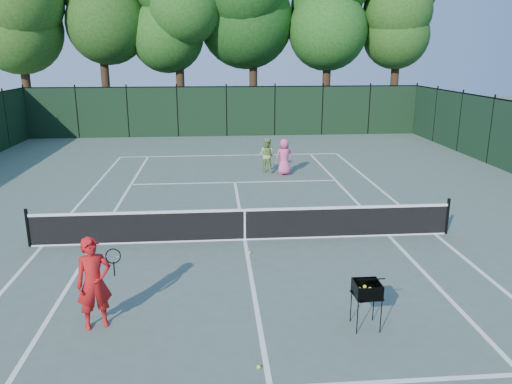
{
  "coord_description": "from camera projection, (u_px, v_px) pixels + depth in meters",
  "views": [
    {
      "loc": [
        -0.78,
        -13.0,
        5.05
      ],
      "look_at": [
        0.4,
        1.0,
        1.1
      ],
      "focal_mm": 35.0,
      "sensor_mm": 36.0,
      "label": 1
    }
  ],
  "objects": [
    {
      "name": "ground",
      "position": [
        245.0,
        240.0,
        13.9
      ],
      "size": [
        90.0,
        90.0,
        0.0
      ],
      "primitive_type": "plane",
      "color": "#4D5E52",
      "rests_on": "ground"
    },
    {
      "name": "tree_0",
      "position": [
        16.0,
        1.0,
        31.28
      ],
      "size": [
        6.4,
        6.4,
        13.14
      ],
      "color": "black",
      "rests_on": "ground"
    },
    {
      "name": "center_service_line",
      "position": [
        245.0,
        240.0,
        13.9
      ],
      "size": [
        0.1,
        12.8,
        0.01
      ],
      "primitive_type": "cube",
      "color": "white",
      "rests_on": "ground"
    },
    {
      "name": "ball_hopper",
      "position": [
        367.0,
        290.0,
        9.3
      ],
      "size": [
        0.54,
        0.54,
        0.93
      ],
      "rotation": [
        0.0,
        0.0,
        0.13
      ],
      "color": "black",
      "rests_on": "ground"
    },
    {
      "name": "coach",
      "position": [
        94.0,
        283.0,
        9.29
      ],
      "size": [
        0.82,
        0.87,
        1.79
      ],
      "rotation": [
        0.0,
        0.0,
        0.39
      ],
      "color": "red",
      "rests_on": "ground"
    },
    {
      "name": "fence_far",
      "position": [
        227.0,
        112.0,
        30.77
      ],
      "size": [
        24.0,
        0.05,
        3.0
      ],
      "primitive_type": "cube",
      "color": "black",
      "rests_on": "ground"
    },
    {
      "name": "loose_ball_midcourt",
      "position": [
        250.0,
        252.0,
        12.94
      ],
      "size": [
        0.07,
        0.07,
        0.07
      ],
      "primitive_type": "sphere",
      "color": "#CFE12E",
      "rests_on": "ground"
    },
    {
      "name": "sideline_singles_left",
      "position": [
        94.0,
        244.0,
        13.57
      ],
      "size": [
        0.1,
        23.77,
        0.01
      ],
      "primitive_type": "cube",
      "color": "white",
      "rests_on": "ground"
    },
    {
      "name": "sideline_doubles_right",
      "position": [
        435.0,
        234.0,
        14.34
      ],
      "size": [
        0.1,
        23.77,
        0.01
      ],
      "primitive_type": "cube",
      "color": "white",
      "rests_on": "ground"
    },
    {
      "name": "tennis_net",
      "position": [
        245.0,
        224.0,
        13.77
      ],
      "size": [
        11.69,
        0.09,
        1.06
      ],
      "color": "black",
      "rests_on": "ground"
    },
    {
      "name": "tree_2",
      "position": [
        177.0,
        10.0,
        32.49
      ],
      "size": [
        6.0,
        6.0,
        12.4
      ],
      "color": "black",
      "rests_on": "ground"
    },
    {
      "name": "sideline_doubles_left",
      "position": [
        42.0,
        246.0,
        13.46
      ],
      "size": [
        0.1,
        23.77,
        0.01
      ],
      "primitive_type": "cube",
      "color": "white",
      "rests_on": "ground"
    },
    {
      "name": "tree_5",
      "position": [
        399.0,
        12.0,
        33.99
      ],
      "size": [
        5.8,
        5.8,
        12.23
      ],
      "color": "black",
      "rests_on": "ground"
    },
    {
      "name": "baseline_far",
      "position": [
        230.0,
        155.0,
        25.3
      ],
      "size": [
        10.97,
        0.1,
        0.01
      ],
      "primitive_type": "cube",
      "color": "white",
      "rests_on": "ground"
    },
    {
      "name": "loose_ball_near_cart",
      "position": [
        259.0,
        367.0,
        8.23
      ],
      "size": [
        0.07,
        0.07,
        0.07
      ],
      "primitive_type": "sphere",
      "color": "#D3F231",
      "rests_on": "ground"
    },
    {
      "name": "player_green",
      "position": [
        267.0,
        155.0,
        21.63
      ],
      "size": [
        0.91,
        0.85,
        1.49
      ],
      "rotation": [
        0.0,
        0.0,
        2.62
      ],
      "color": "#8BB158",
      "rests_on": "ground"
    },
    {
      "name": "sideline_singles_right",
      "position": [
        388.0,
        235.0,
        14.23
      ],
      "size": [
        0.1,
        23.77,
        0.01
      ],
      "primitive_type": "cube",
      "color": "white",
      "rests_on": "ground"
    },
    {
      "name": "tree_4",
      "position": [
        329.0,
        4.0,
        32.99
      ],
      "size": [
        6.2,
        6.2,
        12.97
      ],
      "color": "black",
      "rests_on": "ground"
    },
    {
      "name": "player_pink",
      "position": [
        284.0,
        157.0,
        21.14
      ],
      "size": [
        0.81,
        0.58,
        1.55
      ],
      "rotation": [
        0.0,
        0.0,
        3.27
      ],
      "color": "#E85290",
      "rests_on": "ground"
    },
    {
      "name": "service_line_far",
      "position": [
        235.0,
        182.0,
        20.04
      ],
      "size": [
        8.23,
        0.1,
        0.01
      ],
      "primitive_type": "cube",
      "color": "white",
      "rests_on": "ground"
    }
  ]
}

